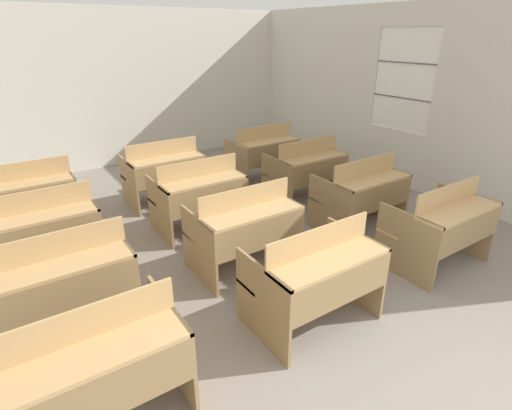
{
  "coord_description": "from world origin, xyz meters",
  "views": [
    {
      "loc": [
        -2.12,
        -0.43,
        2.39
      ],
      "look_at": [
        -0.08,
        2.61,
        0.79
      ],
      "focal_mm": 28.0,
      "sensor_mm": 36.0,
      "label": 1
    }
  ],
  "objects_px": {
    "bench_second_center": "(245,228)",
    "wastepaper_bin": "(307,150)",
    "bench_back_right": "(263,153)",
    "bench_front_right": "(441,225)",
    "bench_third_center": "(199,194)",
    "bench_back_left": "(28,197)",
    "bench_second_left": "(64,281)",
    "bench_second_right": "(361,193)",
    "bench_third_right": "(306,170)",
    "bench_front_left": "(95,367)",
    "bench_third_left": "(43,231)",
    "bench_front_center": "(315,275)",
    "bench_back_center": "(164,171)"
  },
  "relations": [
    {
      "from": "bench_third_left",
      "to": "wastepaper_bin",
      "type": "distance_m",
      "value": 5.39
    },
    {
      "from": "bench_third_left",
      "to": "bench_third_right",
      "type": "xyz_separation_m",
      "value": [
        3.59,
        0.01,
        0.0
      ]
    },
    {
      "from": "bench_front_left",
      "to": "bench_third_left",
      "type": "distance_m",
      "value": 2.2
    },
    {
      "from": "wastepaper_bin",
      "to": "bench_front_center",
      "type": "bearing_deg",
      "value": -129.95
    },
    {
      "from": "bench_front_center",
      "to": "bench_second_right",
      "type": "height_order",
      "value": "same"
    },
    {
      "from": "bench_second_center",
      "to": "bench_third_center",
      "type": "relative_size",
      "value": 1.0
    },
    {
      "from": "wastepaper_bin",
      "to": "bench_front_left",
      "type": "bearing_deg",
      "value": -142.41
    },
    {
      "from": "bench_second_right",
      "to": "bench_back_left",
      "type": "height_order",
      "value": "same"
    },
    {
      "from": "bench_second_right",
      "to": "bench_third_left",
      "type": "relative_size",
      "value": 1.0
    },
    {
      "from": "bench_front_left",
      "to": "bench_back_center",
      "type": "height_order",
      "value": "same"
    },
    {
      "from": "bench_back_left",
      "to": "bench_back_right",
      "type": "relative_size",
      "value": 1.0
    },
    {
      "from": "bench_third_center",
      "to": "bench_third_right",
      "type": "height_order",
      "value": "same"
    },
    {
      "from": "bench_second_left",
      "to": "bench_third_center",
      "type": "bearing_deg",
      "value": 31.83
    },
    {
      "from": "bench_second_center",
      "to": "bench_back_right",
      "type": "xyz_separation_m",
      "value": [
        1.79,
        2.23,
        0.0
      ]
    },
    {
      "from": "bench_back_left",
      "to": "wastepaper_bin",
      "type": "height_order",
      "value": "bench_back_left"
    },
    {
      "from": "bench_third_center",
      "to": "wastepaper_bin",
      "type": "bearing_deg",
      "value": 27.51
    },
    {
      "from": "bench_front_right",
      "to": "bench_second_center",
      "type": "xyz_separation_m",
      "value": [
        -1.79,
        1.12,
        0.0
      ]
    },
    {
      "from": "bench_second_left",
      "to": "wastepaper_bin",
      "type": "distance_m",
      "value": 5.83
    },
    {
      "from": "bench_back_left",
      "to": "wastepaper_bin",
      "type": "relative_size",
      "value": 3.57
    },
    {
      "from": "bench_third_right",
      "to": "bench_front_left",
      "type": "bearing_deg",
      "value": -148.45
    },
    {
      "from": "bench_second_right",
      "to": "bench_third_left",
      "type": "xyz_separation_m",
      "value": [
        -3.56,
        1.11,
        0.0
      ]
    },
    {
      "from": "bench_second_left",
      "to": "wastepaper_bin",
      "type": "bearing_deg",
      "value": 29.08
    },
    {
      "from": "bench_second_right",
      "to": "bench_third_right",
      "type": "relative_size",
      "value": 1.0
    },
    {
      "from": "bench_second_left",
      "to": "bench_back_right",
      "type": "xyz_separation_m",
      "value": [
        3.57,
        2.22,
        0.0
      ]
    },
    {
      "from": "bench_front_left",
      "to": "bench_front_right",
      "type": "relative_size",
      "value": 1.0
    },
    {
      "from": "bench_second_right",
      "to": "bench_back_left",
      "type": "bearing_deg",
      "value": 147.99
    },
    {
      "from": "bench_second_center",
      "to": "bench_third_center",
      "type": "height_order",
      "value": "same"
    },
    {
      "from": "bench_second_center",
      "to": "bench_back_center",
      "type": "distance_m",
      "value": 2.24
    },
    {
      "from": "bench_front_center",
      "to": "bench_second_center",
      "type": "distance_m",
      "value": 1.09
    },
    {
      "from": "bench_front_right",
      "to": "wastepaper_bin",
      "type": "distance_m",
      "value": 4.24
    },
    {
      "from": "bench_second_center",
      "to": "bench_back_right",
      "type": "relative_size",
      "value": 1.0
    },
    {
      "from": "bench_third_center",
      "to": "bench_second_right",
      "type": "bearing_deg",
      "value": -32.83
    },
    {
      "from": "bench_front_right",
      "to": "bench_back_right",
      "type": "bearing_deg",
      "value": 90.0
    },
    {
      "from": "bench_third_left",
      "to": "wastepaper_bin",
      "type": "height_order",
      "value": "bench_third_left"
    },
    {
      "from": "wastepaper_bin",
      "to": "bench_back_center",
      "type": "bearing_deg",
      "value": -169.75
    },
    {
      "from": "bench_second_left",
      "to": "wastepaper_bin",
      "type": "xyz_separation_m",
      "value": [
        5.08,
        2.83,
        -0.34
      ]
    },
    {
      "from": "bench_front_right",
      "to": "bench_back_right",
      "type": "xyz_separation_m",
      "value": [
        0.0,
        3.34,
        0.0
      ]
    },
    {
      "from": "bench_back_right",
      "to": "bench_front_left",
      "type": "bearing_deg",
      "value": -137.2
    },
    {
      "from": "bench_second_left",
      "to": "bench_second_center",
      "type": "height_order",
      "value": "same"
    },
    {
      "from": "bench_front_left",
      "to": "bench_front_right",
      "type": "xyz_separation_m",
      "value": [
        3.59,
        -0.02,
        0.0
      ]
    },
    {
      "from": "bench_front_right",
      "to": "bench_third_center",
      "type": "xyz_separation_m",
      "value": [
        -1.77,
        2.24,
        0.0
      ]
    },
    {
      "from": "bench_second_right",
      "to": "bench_front_center",
      "type": "bearing_deg",
      "value": -148.25
    },
    {
      "from": "bench_third_right",
      "to": "bench_second_center",
      "type": "bearing_deg",
      "value": -148.28
    },
    {
      "from": "bench_front_right",
      "to": "bench_second_right",
      "type": "xyz_separation_m",
      "value": [
        -0.02,
        1.11,
        0.0
      ]
    },
    {
      "from": "bench_second_center",
      "to": "wastepaper_bin",
      "type": "relative_size",
      "value": 3.57
    },
    {
      "from": "bench_second_center",
      "to": "wastepaper_bin",
      "type": "xyz_separation_m",
      "value": [
        3.31,
        2.83,
        -0.34
      ]
    },
    {
      "from": "bench_third_center",
      "to": "bench_back_right",
      "type": "bearing_deg",
      "value": 31.96
    },
    {
      "from": "bench_third_left",
      "to": "bench_back_right",
      "type": "height_order",
      "value": "same"
    },
    {
      "from": "bench_front_center",
      "to": "bench_back_right",
      "type": "bearing_deg",
      "value": 61.88
    },
    {
      "from": "bench_third_left",
      "to": "bench_back_left",
      "type": "distance_m",
      "value": 1.12
    }
  ]
}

